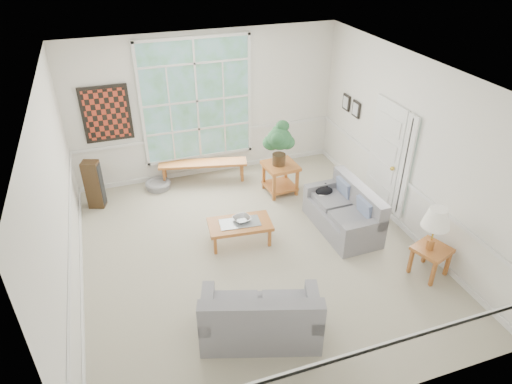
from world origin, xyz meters
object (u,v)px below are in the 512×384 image
loveseat_right (343,209)px  loveseat_front (261,311)px  end_table (280,178)px  coffee_table (240,232)px  side_table (429,261)px

loveseat_right → loveseat_front: (-2.16, -1.79, 0.00)m
loveseat_front → end_table: bearing=82.2°
coffee_table → side_table: size_ratio=2.12×
coffee_table → end_table: end_table is taller
loveseat_front → side_table: size_ratio=3.10×
loveseat_front → coffee_table: (0.34, 2.01, -0.22)m
coffee_table → side_table: side_table is taller
loveseat_right → end_table: 1.66m
coffee_table → side_table: bearing=-28.5°
loveseat_right → end_table: bearing=108.7°
loveseat_right → end_table: (-0.57, 1.55, -0.10)m
loveseat_right → side_table: size_ratio=3.08×
end_table → side_table: (1.28, -3.06, -0.06)m
loveseat_front → coffee_table: bearing=98.1°
loveseat_right → end_table: loveseat_right is taller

